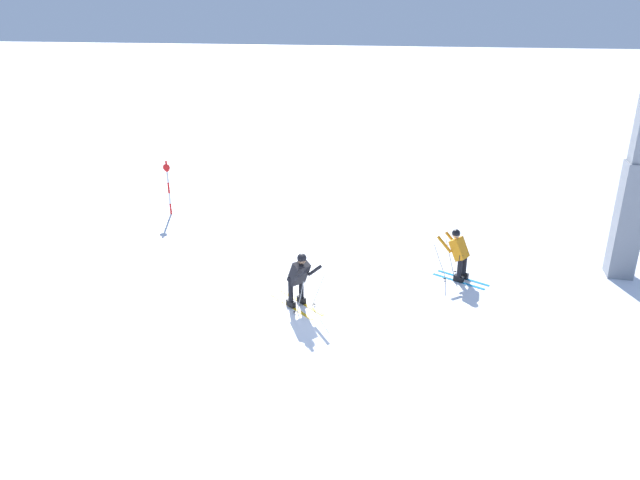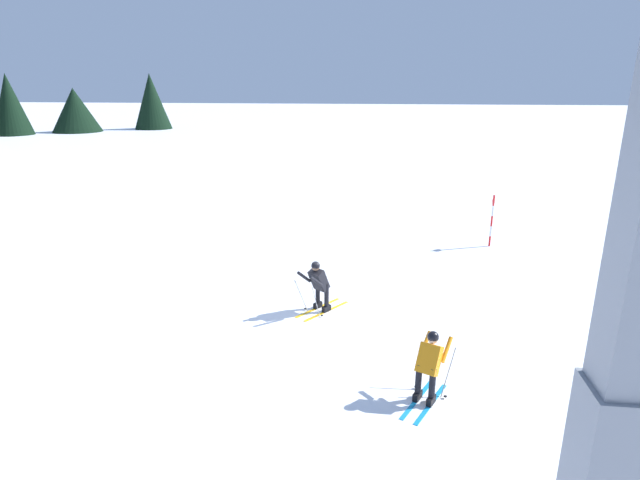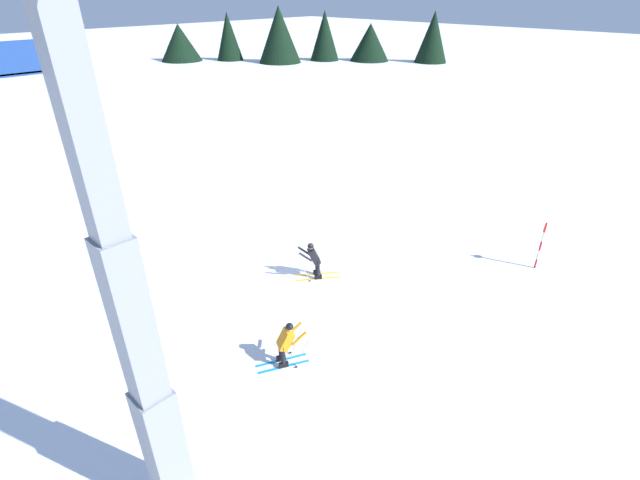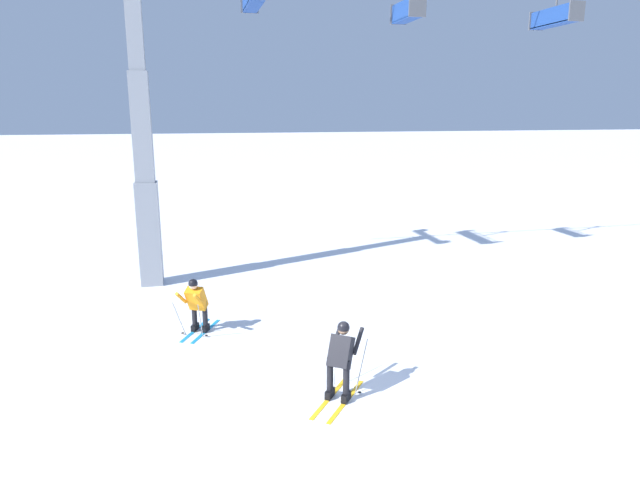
# 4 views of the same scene
# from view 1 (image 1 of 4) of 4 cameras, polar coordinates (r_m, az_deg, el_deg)

# --- Properties ---
(ground_plane) EXTENTS (260.00, 260.00, 0.00)m
(ground_plane) POSITION_cam_1_polar(r_m,az_deg,el_deg) (15.18, -1.41, -6.13)
(ground_plane) COLOR white
(skier_carving_main) EXTENTS (1.43, 1.68, 1.65)m
(skier_carving_main) POSITION_cam_1_polar(r_m,az_deg,el_deg) (14.54, -2.07, -3.57)
(skier_carving_main) COLOR yellow
(skier_carving_main) RESTS_ON ground_plane
(trail_marker_pole) EXTENTS (0.07, 0.28, 2.05)m
(trail_marker_pole) POSITION_cam_1_polar(r_m,az_deg,el_deg) (22.13, -14.79, 5.22)
(trail_marker_pole) COLOR red
(trail_marker_pole) RESTS_ON ground_plane
(skier_distant_uphill) EXTENTS (1.17, 1.62, 1.59)m
(skier_distant_uphill) POSITION_cam_1_polar(r_m,az_deg,el_deg) (16.57, 13.57, -1.10)
(skier_distant_uphill) COLOR #198CCC
(skier_distant_uphill) RESTS_ON ground_plane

